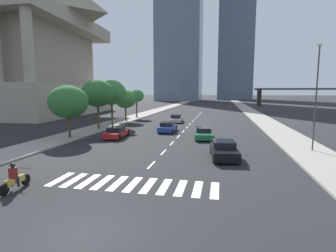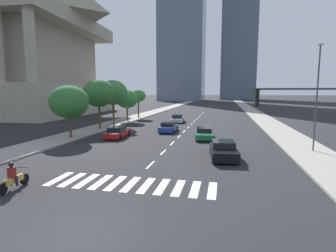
{
  "view_description": "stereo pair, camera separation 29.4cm",
  "coord_description": "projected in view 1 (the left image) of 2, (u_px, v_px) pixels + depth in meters",
  "views": [
    {
      "loc": [
        4.69,
        -8.01,
        5.13
      ],
      "look_at": [
        0.0,
        15.48,
        2.0
      ],
      "focal_mm": 28.2,
      "sensor_mm": 36.0,
      "label": 1
    },
    {
      "loc": [
        4.98,
        -7.95,
        5.13
      ],
      "look_at": [
        0.0,
        15.48,
        2.0
      ],
      "focal_mm": 28.2,
      "sensor_mm": 36.0,
      "label": 2
    }
  ],
  "objects": [
    {
      "name": "ground_plane",
      "position": [
        83.0,
        237.0,
        9.37
      ],
      "size": [
        800.0,
        800.0,
        0.0
      ],
      "primitive_type": "plane",
      "color": "#232326"
    },
    {
      "name": "sidewalk_east",
      "position": [
        276.0,
        129.0,
        36.16
      ],
      "size": [
        4.0,
        260.0,
        0.15
      ],
      "primitive_type": "cube",
      "color": "gray",
      "rests_on": "ground"
    },
    {
      "name": "sidewalk_west",
      "position": [
        109.0,
        124.0,
        40.89
      ],
      "size": [
        4.0,
        260.0,
        0.15
      ],
      "primitive_type": "cube",
      "color": "gray",
      "rests_on": "ground"
    },
    {
      "name": "crosswalk_near",
      "position": [
        133.0,
        184.0,
        14.69
      ],
      "size": [
        9.45,
        2.47,
        0.01
      ],
      "color": "silver",
      "rests_on": "ground"
    },
    {
      "name": "lane_divider_center",
      "position": [
        190.0,
        124.0,
        41.92
      ],
      "size": [
        0.14,
        50.0,
        0.01
      ],
      "color": "silver",
      "rests_on": "ground"
    },
    {
      "name": "motorcycle_lead",
      "position": [
        15.0,
        179.0,
        13.75
      ],
      "size": [
        0.7,
        2.17,
        1.49
      ],
      "rotation": [
        0.0,
        0.0,
        1.6
      ],
      "color": "black",
      "rests_on": "ground"
    },
    {
      "name": "sedan_blue_0",
      "position": [
        168.0,
        127.0,
        33.87
      ],
      "size": [
        1.87,
        4.25,
        1.23
      ],
      "rotation": [
        0.0,
        0.0,
        1.56
      ],
      "color": "navy",
      "rests_on": "ground"
    },
    {
      "name": "sedan_black_1",
      "position": [
        224.0,
        150.0,
        20.49
      ],
      "size": [
        2.32,
        4.58,
        1.33
      ],
      "rotation": [
        0.0,
        0.0,
        -1.47
      ],
      "color": "black",
      "rests_on": "ground"
    },
    {
      "name": "sedan_silver_2",
      "position": [
        176.0,
        119.0,
        44.5
      ],
      "size": [
        2.27,
        4.74,
        1.24
      ],
      "rotation": [
        0.0,
        0.0,
        1.65
      ],
      "color": "#B7BABF",
      "rests_on": "ground"
    },
    {
      "name": "sedan_green_3",
      "position": [
        203.0,
        133.0,
        29.18
      ],
      "size": [
        2.22,
        4.9,
        1.17
      ],
      "rotation": [
        0.0,
        0.0,
        -1.48
      ],
      "color": "#1E6038",
      "rests_on": "ground"
    },
    {
      "name": "sedan_red_4",
      "position": [
        117.0,
        133.0,
        29.59
      ],
      "size": [
        1.92,
        4.61,
        1.24
      ],
      "rotation": [
        0.0,
        0.0,
        1.61
      ],
      "color": "maroon",
      "rests_on": "ground"
    },
    {
      "name": "traffic_signal_near",
      "position": [
        315.0,
        114.0,
        13.38
      ],
      "size": [
        5.18,
        0.28,
        5.52
      ],
      "rotation": [
        0.0,
        0.0,
        3.14
      ],
      "color": "#333335",
      "rests_on": "sidewalk_east"
    },
    {
      "name": "street_lamp_east",
      "position": [
        317.0,
        91.0,
        21.89
      ],
      "size": [
        0.5,
        0.24,
        8.88
      ],
      "color": "#3F3F42",
      "rests_on": "sidewalk_east"
    },
    {
      "name": "street_tree_nearest",
      "position": [
        68.0,
        102.0,
        28.29
      ],
      "size": [
        4.16,
        4.16,
        5.64
      ],
      "color": "#4C3823",
      "rests_on": "sidewalk_west"
    },
    {
      "name": "street_tree_second",
      "position": [
        98.0,
        93.0,
        34.95
      ],
      "size": [
        4.28,
        4.28,
        6.58
      ],
      "color": "#4C3823",
      "rests_on": "sidewalk_west"
    },
    {
      "name": "street_tree_third",
      "position": [
        111.0,
        93.0,
        39.4
      ],
      "size": [
        4.33,
        4.33,
        6.68
      ],
      "color": "#4C3823",
      "rests_on": "sidewalk_west"
    },
    {
      "name": "street_tree_fourth",
      "position": [
        125.0,
        99.0,
        45.2
      ],
      "size": [
        3.75,
        3.75,
        5.33
      ],
      "color": "#4C3823",
      "rests_on": "sidewalk_west"
    },
    {
      "name": "street_tree_fifth",
      "position": [
        136.0,
        96.0,
        51.07
      ],
      "size": [
        2.89,
        2.89,
        5.41
      ],
      "color": "#4C3823",
      "rests_on": "sidewalk_west"
    },
    {
      "name": "war_memorial",
      "position": [
        11.0,
        23.0,
        58.61
      ],
      "size": [
        35.06,
        35.06,
        39.37
      ],
      "rotation": [
        0.0,
        0.0,
        0.05
      ],
      "color": "#A89E89",
      "rests_on": "ground"
    },
    {
      "name": "office_tower_left_skyline",
      "position": [
        180.0,
        17.0,
        147.32
      ],
      "size": [
        24.25,
        25.66,
        104.22
      ],
      "color": "slate",
      "rests_on": "ground"
    }
  ]
}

